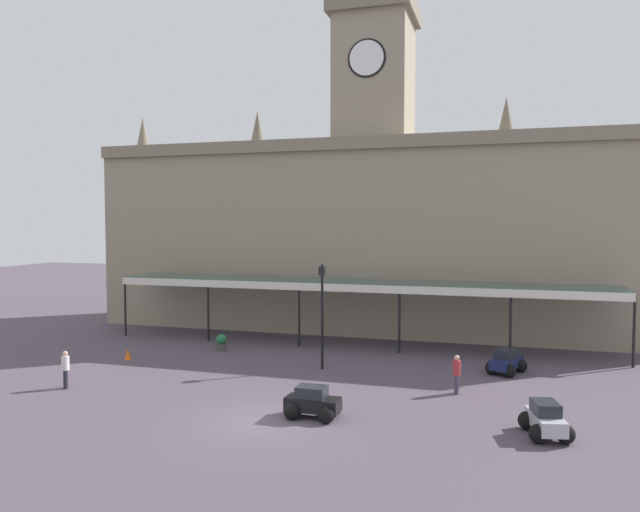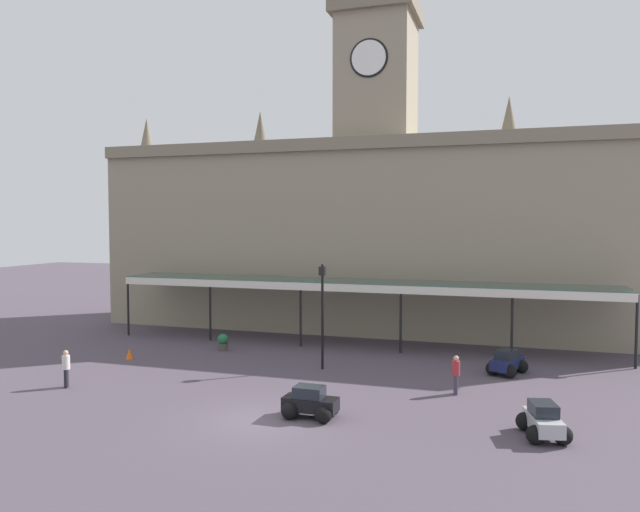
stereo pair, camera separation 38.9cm
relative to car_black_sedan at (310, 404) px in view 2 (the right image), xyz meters
The scene contains 11 objects.
ground_plane 1.95m from the car_black_sedan, 154.61° to the right, with size 140.00×140.00×0.00m, color #4F4450.
station_building 20.33m from the car_black_sedan, 95.07° to the left, with size 37.83×7.14×21.79m.
entrance_canopy 13.85m from the car_black_sedan, 97.25° to the left, with size 29.79×3.26×3.86m.
car_black_sedan is the anchor object (origin of this frame).
car_silver_sedan 8.25m from the car_black_sedan, ahead, with size 1.81×2.20×1.19m.
car_navy_sedan 11.44m from the car_black_sedan, 52.33° to the left, with size 1.99×2.23×1.19m.
pedestrian_crossing_forecourt 11.66m from the car_black_sedan, behind, with size 0.34×0.35×1.67m.
pedestrian_near_entrance 6.88m from the car_black_sedan, 44.06° to the left, with size 0.34×0.39×1.67m.
victorian_lamppost 7.99m from the car_black_sedan, 103.95° to the left, with size 0.30×0.30×5.27m.
traffic_cone 13.86m from the car_black_sedan, 153.06° to the left, with size 0.40×0.40×0.58m, color orange.
planter_forecourt_centre 12.92m from the car_black_sedan, 131.32° to the left, with size 0.60×0.60×0.96m.
Camera 2 is at (8.80, -20.30, 7.34)m, focal length 33.87 mm.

